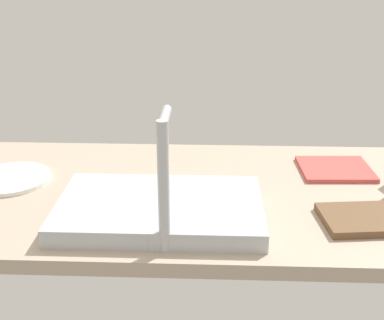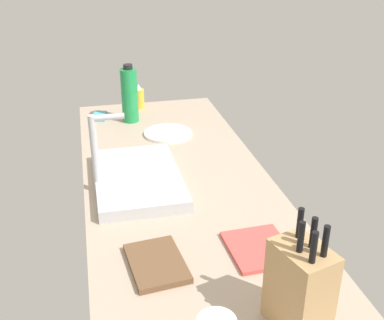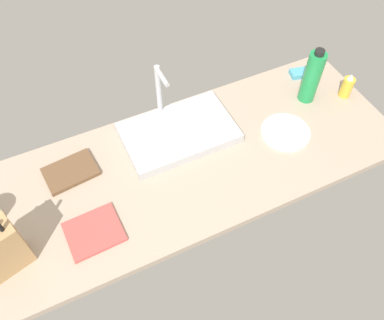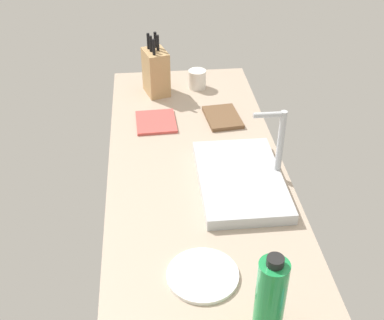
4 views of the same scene
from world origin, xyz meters
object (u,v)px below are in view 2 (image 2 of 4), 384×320
Objects in this scene: water_bottle at (130,95)px; faucet at (97,149)px; knife_block at (300,287)px; dish_sponge at (100,116)px; soap_bottle at (139,98)px; sink_basin at (138,179)px; dinner_plate at (168,133)px; dish_towel at (259,248)px; cutting_board at (157,263)px.

faucet is at bearing 164.92° from water_bottle.
knife_block is 151.18cm from dish_sponge.
sink_basin is at bearing 172.44° from soap_bottle.
water_bottle is 1.28× the size of dinner_plate.
knife_block is 3.22× the size of dish_sponge.
sink_basin is 2.41× the size of dish_towel.
knife_block is 1.35× the size of dinner_plate.
dish_towel is (0.60, -29.78, -0.30)cm from cutting_board.
dish_towel is 123.31cm from dish_sponge.
soap_bottle is 129.42cm from dish_towel.
faucet is at bearing 144.65° from dinner_plate.
soap_bottle reaches higher than dinner_plate.
dinner_plate is at bearing 6.51° from dish_towel.
cutting_board is 111.97cm from water_bottle.
knife_block reaches higher than cutting_board.
dish_sponge is (116.97, 39.02, 0.60)cm from dish_towel.
soap_bottle is at bearing -9.79° from knife_block.
faucet is 1.39× the size of cutting_board.
water_bottle reaches higher than sink_basin.
dish_sponge is (-11.05, 20.73, -4.25)cm from soap_bottle.
soap_bottle is at bearing -16.07° from faucet.
knife_block is at bearing 176.97° from dish_towel.
dish_towel is at bearing -161.55° from dish_sponge.
sink_basin is 19.49cm from faucet.
dish_sponge is (6.38, 14.48, -11.79)cm from water_bottle.
water_bottle is at bearing -6.52° from knife_block.
knife_block is at bearing -160.21° from sink_basin.
knife_block is (-74.10, -40.69, -5.12)cm from faucet.
faucet reaches higher than sink_basin.
soap_bottle is (83.08, -23.94, -10.79)cm from faucet.
knife_block reaches higher than dish_sponge.
water_bottle is at bearing 12.51° from dish_towel.
dish_sponge reaches higher than cutting_board.
dish_towel is (29.16, -1.54, -10.53)cm from knife_block.
water_bottle is (139.75, 23.00, 1.87)cm from knife_block.
dinner_plate is (-38.02, -8.02, -4.85)cm from soap_bottle.
water_bottle is at bearing 160.27° from soap_bottle.
knife_block is at bearing -151.23° from faucet.
soap_bottle is 0.59× the size of dinner_plate.
dinner_plate is 39.42cm from dish_sponge.
dish_sponge is (146.13, 37.48, -9.93)cm from knife_block.
sink_basin is 3.75× the size of soap_bottle.
cutting_board is at bearing 179.09° from sink_basin.
sink_basin is 1.73× the size of water_bottle.
soap_bottle is 20.00cm from water_bottle.
soap_bottle is at bearing 11.92° from dinner_plate.
dinner_plate is at bearing -145.26° from water_bottle.
faucet is 87.13cm from soap_bottle.
knife_block is 1.41× the size of cutting_board.
dinner_plate is (90.61, -19.51, -0.30)cm from cutting_board.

